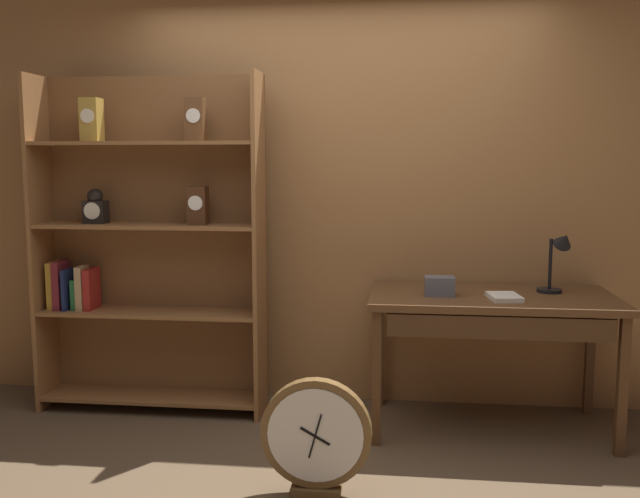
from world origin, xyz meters
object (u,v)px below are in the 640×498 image
(workbench, at_px, (492,310))
(toolbox_small, at_px, (440,286))
(open_repair_manual, at_px, (504,297))
(round_clock_large, at_px, (315,436))
(desk_lamp, at_px, (558,257))
(bookshelf, at_px, (145,248))

(workbench, bearing_deg, toolbox_small, -172.62)
(workbench, distance_m, open_repair_manual, 0.15)
(workbench, xyz_separation_m, open_repair_manual, (0.05, -0.10, 0.10))
(toolbox_small, bearing_deg, round_clock_large, -124.97)
(toolbox_small, xyz_separation_m, round_clock_large, (-0.60, -0.86, -0.56))
(workbench, distance_m, desk_lamp, 0.49)
(toolbox_small, relative_size, round_clock_large, 0.30)
(workbench, bearing_deg, bookshelf, 176.38)
(open_repair_manual, xyz_separation_m, round_clock_large, (-0.95, -0.79, -0.52))
(toolbox_small, height_order, round_clock_large, toolbox_small)
(bookshelf, height_order, workbench, bookshelf)
(round_clock_large, bearing_deg, open_repair_manual, 39.92)
(bookshelf, height_order, desk_lamp, bookshelf)
(bookshelf, relative_size, round_clock_large, 3.70)
(bookshelf, height_order, open_repair_manual, bookshelf)
(bookshelf, distance_m, round_clock_large, 1.72)
(bookshelf, xyz_separation_m, round_clock_large, (1.18, -1.03, -0.73))
(desk_lamp, bearing_deg, open_repair_manual, -147.86)
(bookshelf, xyz_separation_m, toolbox_small, (1.78, -0.17, -0.17))
(workbench, xyz_separation_m, desk_lamp, (0.37, 0.10, 0.29))
(workbench, height_order, round_clock_large, workbench)
(bookshelf, distance_m, toolbox_small, 1.80)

